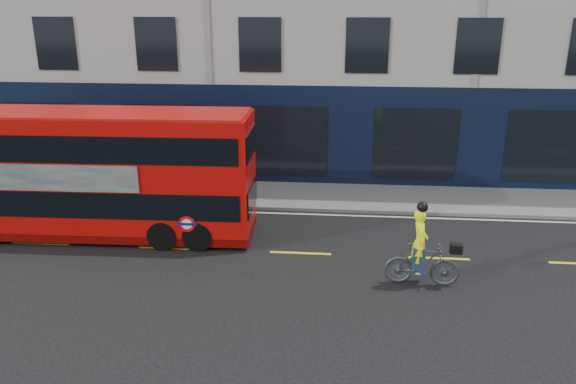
# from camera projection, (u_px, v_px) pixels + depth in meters

# --- Properties ---
(ground) EXTENTS (120.00, 120.00, 0.00)m
(ground) POSITION_uv_depth(u_px,v_px,m) (153.00, 271.00, 15.49)
(ground) COLOR black
(ground) RESTS_ON ground
(pavement) EXTENTS (60.00, 3.00, 0.12)m
(pavement) POSITION_uv_depth(u_px,v_px,m) (206.00, 193.00, 21.60)
(pavement) COLOR gray
(pavement) RESTS_ON ground
(kerb) EXTENTS (60.00, 0.12, 0.13)m
(kerb) POSITION_uv_depth(u_px,v_px,m) (196.00, 206.00, 20.19)
(kerb) COLOR slate
(kerb) RESTS_ON ground
(road_edge_line) EXTENTS (58.00, 0.10, 0.01)m
(road_edge_line) POSITION_uv_depth(u_px,v_px,m) (194.00, 211.00, 19.92)
(road_edge_line) COLOR silver
(road_edge_line) RESTS_ON ground
(lane_dashes) EXTENTS (58.00, 0.12, 0.01)m
(lane_dashes) POSITION_uv_depth(u_px,v_px,m) (168.00, 248.00, 16.91)
(lane_dashes) COLOR yellow
(lane_dashes) RESTS_ON ground
(bus) EXTENTS (9.87, 2.46, 3.95)m
(bus) POSITION_uv_depth(u_px,v_px,m) (95.00, 173.00, 17.28)
(bus) COLOR #C20B07
(bus) RESTS_ON ground
(cyclist) EXTENTS (1.96, 0.65, 2.30)m
(cyclist) POSITION_uv_depth(u_px,v_px,m) (422.00, 258.00, 14.53)
(cyclist) COLOR #494C4E
(cyclist) RESTS_ON ground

